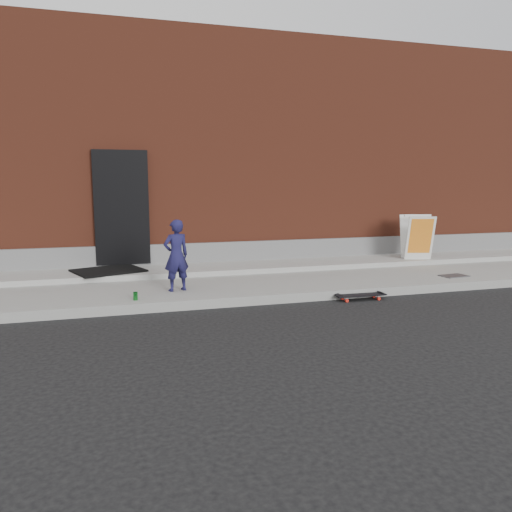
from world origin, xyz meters
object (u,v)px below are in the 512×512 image
object	(u,v)px
child	(176,255)
skateboard	(361,295)
soda_can	(135,296)
pizza_sign	(417,237)

from	to	relation	value
child	skateboard	bearing A→B (deg)	148.04
skateboard	soda_can	distance (m)	3.57
child	pizza_sign	xyz separation A→B (m)	(5.38, 1.34, 0.00)
child	soda_can	world-z (taller)	child
skateboard	pizza_sign	distance (m)	3.41
skateboard	soda_can	size ratio (longest dim) A/B	6.64
child	soda_can	size ratio (longest dim) A/B	9.39
pizza_sign	skateboard	bearing A→B (deg)	-138.72
pizza_sign	soda_can	size ratio (longest dim) A/B	7.80
soda_can	skateboard	bearing A→B (deg)	-6.06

